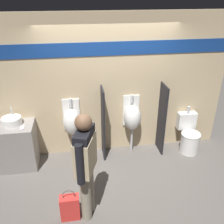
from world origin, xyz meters
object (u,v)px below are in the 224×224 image
Objects in this scene: sink_basin at (12,121)px; urinal_near_counter at (72,122)px; person_in_vest at (86,161)px; shopping_bag at (70,207)px; cell_phone at (22,128)px; toilet at (189,137)px; urinal_far at (132,117)px.

urinal_near_counter reaches higher than sink_basin.
shopping_bag is at bearing 118.22° from person_in_vest.
cell_phone is at bearing 120.90° from shopping_bag.
sink_basin is 0.38× the size of toilet.
cell_phone is 3.23m from toilet.
person_in_vest is (-0.99, -1.47, 0.19)m from urinal_far.
urinal_near_counter is at bearing 3.85° from sink_basin.
urinal_far reaches higher than shopping_bag.
person_in_vest is (1.03, -1.23, 0.11)m from cell_phone.
sink_basin is 2.43× the size of cell_phone.
person_in_vest reaches higher than shopping_bag.
urinal_far is 1.26m from toilet.
urinal_far is at bearing 0.00° from urinal_near_counter.
shopping_bag is (0.76, -1.28, -0.66)m from cell_phone.
person_in_vest is at bearing 9.50° from shopping_bag.
urinal_near_counter is 2.30× the size of shopping_bag.
sink_basin is 3.43m from toilet.
toilet is 2.78m from shopping_bag.
urinal_near_counter is 1.17m from urinal_far.
urinal_near_counter is at bearing 86.80° from shopping_bag.
urinal_far reaches higher than sink_basin.
sink_basin is 1.06m from urinal_near_counter.
sink_basin is 0.65× the size of shopping_bag.
urinal_near_counter is at bearing 176.42° from toilet.
person_in_vest is at bearing -50.16° from cell_phone.
shopping_bag is (-2.41, -1.37, -0.11)m from toilet.
sink_basin is at bearing -178.18° from urinal_far.
toilet is (2.33, -0.15, -0.47)m from urinal_near_counter.
person_in_vest is at bearing -148.37° from toilet.
urinal_near_counter is 0.73× the size of person_in_vest.
sink_basin is 2.22m from urinal_far.
toilet is (1.17, -0.15, -0.47)m from urinal_far.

